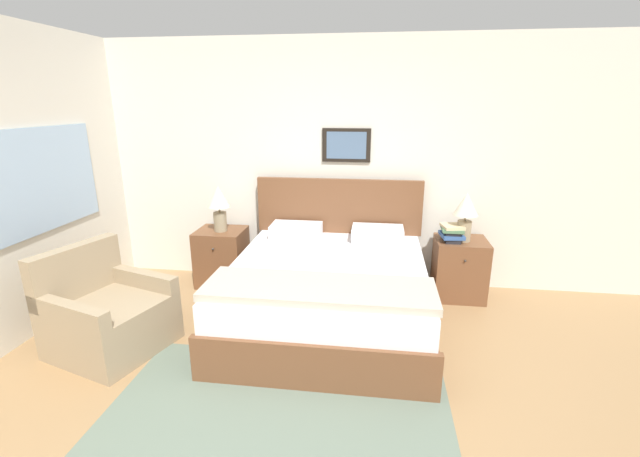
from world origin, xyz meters
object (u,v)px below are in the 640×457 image
object	(u,v)px
nightstand_near_window	(222,257)
table_lamp_near_window	(219,203)
table_lamp_by_door	(466,210)
armchair	(107,316)
nightstand_by_door	(459,268)
bed	(328,290)

from	to	relation	value
nightstand_near_window	table_lamp_near_window	distance (m)	0.62
table_lamp_by_door	nightstand_near_window	bearing A→B (deg)	179.41
armchair	table_lamp_near_window	world-z (taller)	table_lamp_near_window
armchair	table_lamp_near_window	size ratio (longest dim) A/B	2.00
nightstand_by_door	table_lamp_by_door	world-z (taller)	table_lamp_by_door
armchair	nightstand_near_window	size ratio (longest dim) A/B	1.58
bed	armchair	bearing A→B (deg)	-159.64
armchair	table_lamp_near_window	distance (m)	1.58
nightstand_near_window	table_lamp_by_door	xyz separation A→B (m)	(2.54, -0.03, 0.62)
bed	nightstand_near_window	world-z (taller)	bed
nightstand_by_door	table_lamp_near_window	size ratio (longest dim) A/B	1.26
table_lamp_near_window	bed	bearing A→B (deg)	-29.51
armchair	nightstand_by_door	bearing A→B (deg)	131.81
table_lamp_near_window	table_lamp_by_door	world-z (taller)	same
armchair	table_lamp_near_window	xyz separation A→B (m)	(0.49, 1.36, 0.65)
table_lamp_by_door	nightstand_by_door	bearing A→B (deg)	95.30
bed	nightstand_by_door	world-z (taller)	bed
nightstand_by_door	armchair	bearing A→B (deg)	-155.35
bed	nightstand_by_door	bearing A→B (deg)	30.08
nightstand_by_door	table_lamp_near_window	xyz separation A→B (m)	(-2.53, -0.03, 0.62)
table_lamp_near_window	nightstand_by_door	bearing A→B (deg)	0.60
bed	nightstand_by_door	size ratio (longest dim) A/B	3.16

